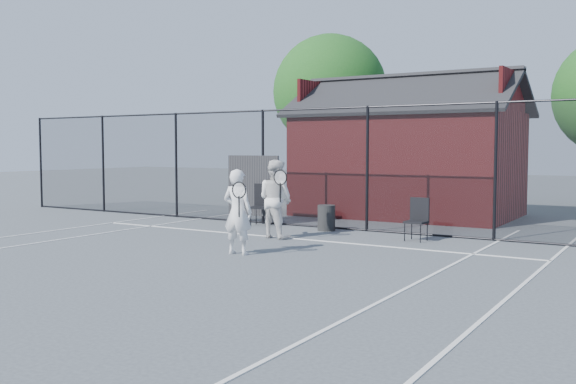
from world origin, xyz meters
The scene contains 10 objects.
ground centered at (0.00, 0.00, 0.00)m, with size 80.00×80.00×0.00m, color #41474B.
court_lines centered at (0.00, -1.32, 0.01)m, with size 11.02×18.00×0.01m.
fence centered at (-0.30, 5.00, 1.45)m, with size 22.04×3.00×3.00m.
clubhouse centered at (0.50, 9.00, 1.61)m, with size 6.50×4.36×4.19m.
tree_left centered at (-4.50, 13.50, 4.19)m, with size 4.48×4.48×6.44m.
player_front centered at (0.31, 0.69, 0.81)m, with size 0.74×0.56×1.61m.
player_back centered at (-0.28, 2.92, 0.87)m, with size 1.00×0.80×1.74m.
chair_left centered at (-1.79, 4.60, 0.52)m, with size 0.50×0.52×1.05m, color black.
chair_right centered at (2.57, 4.10, 0.45)m, with size 0.43×0.45×0.91m, color black.
waste_bin centered at (0.11, 4.60, 0.31)m, with size 0.43×0.43×0.62m, color black.
Camera 1 is at (7.40, -9.03, 2.02)m, focal length 40.00 mm.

